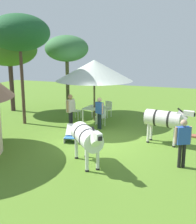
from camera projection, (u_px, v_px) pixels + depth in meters
ground_plane at (100, 141)px, 11.95m from camera, size 36.00×36.00×0.00m
shade_umbrella at (94, 70)px, 14.74m from camera, size 4.08×4.08×3.28m
patio_dining_table at (94, 109)px, 15.20m from camera, size 1.31×1.02×0.74m
patio_chair_west_end at (75, 110)px, 15.64m from camera, size 0.44×0.42×0.90m
patio_chair_near_lawn at (101, 116)px, 14.15m from camera, size 0.60×0.61×0.90m
patio_chair_east_end at (108, 108)px, 16.10m from camera, size 0.54×0.55×0.90m
guest_beside_umbrella at (70, 108)px, 13.56m from camera, size 0.61×0.26×1.72m
guest_behind_table at (99, 110)px, 13.55m from camera, size 0.39×0.49×1.56m
standing_watcher at (183, 139)px, 9.14m from camera, size 0.41×0.51×1.64m
striped_lounge_chair at (72, 135)px, 11.93m from camera, size 0.90×0.72×0.67m
zebra_nearest_camera at (87, 137)px, 9.37m from camera, size 1.78×1.68×1.50m
zebra_by_umbrella at (165, 119)px, 11.42m from camera, size 0.88×2.13×1.59m
acacia_tree_right_background at (9, 50)px, 16.96m from camera, size 3.35×3.35×4.80m
acacia_tree_far_lawn at (19, 33)px, 13.74m from camera, size 3.01×3.01×5.52m
acacia_tree_behind_hut at (67, 49)px, 17.04m from camera, size 2.65×2.65×4.64m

